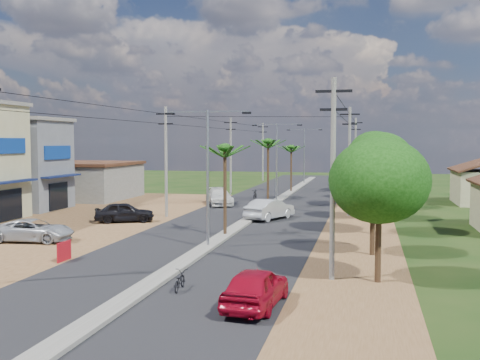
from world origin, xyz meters
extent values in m
plane|color=black|center=(0.00, 0.00, 0.00)|extent=(160.00, 160.00, 0.00)
cube|color=black|center=(0.00, 15.00, 0.02)|extent=(12.00, 110.00, 0.04)
cube|color=#605E56|center=(0.00, 18.00, 0.09)|extent=(1.00, 90.00, 0.18)
cube|color=brown|center=(-15.00, 8.00, 0.02)|extent=(18.00, 46.00, 0.04)
cube|color=brown|center=(8.50, 15.00, 0.01)|extent=(5.00, 90.00, 0.03)
cube|color=#0F1940|center=(-17.60, 7.00, 3.10)|extent=(0.80, 5.40, 0.15)
cube|color=black|center=(-17.95, 7.00, 1.30)|extent=(0.10, 3.00, 2.40)
cube|color=navy|center=(-17.92, 7.00, 5.85)|extent=(0.12, 4.20, 1.20)
cube|color=#54575D|center=(-22.00, 14.00, 4.00)|extent=(8.00, 6.00, 8.00)
cube|color=#605E56|center=(-22.00, 14.00, 8.15)|extent=(8.40, 6.40, 0.30)
cube|color=#0F1940|center=(-17.60, 14.00, 3.10)|extent=(0.80, 5.40, 0.15)
cube|color=black|center=(-17.95, 14.00, 1.30)|extent=(0.10, 3.00, 2.40)
cube|color=navy|center=(-17.92, 14.00, 5.20)|extent=(0.12, 4.20, 1.20)
cube|color=#605E56|center=(-21.00, 24.00, 1.80)|extent=(10.00, 10.00, 3.60)
cube|color=black|center=(-21.00, 24.00, 3.80)|extent=(10.40, 10.40, 0.30)
cylinder|color=black|center=(9.50, -6.00, 2.10)|extent=(0.28, 0.28, 4.20)
ellipsoid|color=black|center=(9.50, -6.00, 4.50)|extent=(4.40, 4.40, 3.74)
cylinder|color=black|center=(9.30, 0.00, 1.92)|extent=(0.28, 0.28, 3.85)
ellipsoid|color=black|center=(9.30, 0.00, 4.12)|extent=(4.00, 4.00, 3.40)
cylinder|color=black|center=(9.70, 7.00, 2.27)|extent=(0.28, 0.28, 4.55)
ellipsoid|color=black|center=(9.70, 7.00, 4.88)|extent=(4.60, 4.60, 3.91)
cylinder|color=black|center=(9.40, 14.00, 2.03)|extent=(0.28, 0.28, 4.06)
ellipsoid|color=black|center=(9.40, 14.00, 4.35)|extent=(4.20, 4.20, 3.57)
cylinder|color=black|center=(9.60, 22.00, 2.38)|extent=(0.28, 0.28, 4.76)
ellipsoid|color=black|center=(9.60, 22.00, 5.10)|extent=(4.80, 4.80, 4.08)
cylinder|color=black|center=(9.20, 30.00, 1.82)|extent=(0.28, 0.28, 3.64)
ellipsoid|color=black|center=(9.20, 30.00, 3.90)|extent=(3.80, 3.80, 3.23)
cylinder|color=black|center=(9.80, 38.00, 2.45)|extent=(0.28, 0.28, 4.90)
ellipsoid|color=black|center=(9.80, 38.00, 5.25)|extent=(5.00, 5.00, 4.25)
cylinder|color=black|center=(9.50, 46.00, 2.17)|extent=(0.28, 0.28, 4.34)
ellipsoid|color=black|center=(9.50, 46.00, 4.65)|extent=(4.40, 4.40, 3.74)
cylinder|color=black|center=(0.00, 4.00, 2.90)|extent=(0.22, 0.22, 5.80)
cylinder|color=black|center=(0.00, 20.00, 3.10)|extent=(0.22, 0.22, 6.20)
cylinder|color=black|center=(0.00, 36.00, 2.75)|extent=(0.22, 0.22, 5.50)
cylinder|color=gray|center=(0.00, 0.00, 4.00)|extent=(0.16, 0.16, 8.00)
cube|color=gray|center=(1.20, 0.00, 7.90)|extent=(2.40, 0.08, 0.08)
cube|color=gray|center=(-1.20, 0.00, 7.90)|extent=(2.40, 0.08, 0.08)
cube|color=black|center=(2.30, 0.00, 7.80)|extent=(0.50, 0.18, 0.12)
cube|color=black|center=(-2.30, 0.00, 7.80)|extent=(0.50, 0.18, 0.12)
cylinder|color=gray|center=(0.00, 25.00, 4.00)|extent=(0.16, 0.16, 8.00)
cube|color=gray|center=(1.20, 25.00, 7.90)|extent=(2.40, 0.08, 0.08)
cube|color=gray|center=(-1.20, 25.00, 7.90)|extent=(2.40, 0.08, 0.08)
cube|color=black|center=(2.30, 25.00, 7.80)|extent=(0.50, 0.18, 0.12)
cube|color=black|center=(-2.30, 25.00, 7.80)|extent=(0.50, 0.18, 0.12)
cylinder|color=gray|center=(0.00, 50.00, 4.00)|extent=(0.16, 0.16, 8.00)
cube|color=gray|center=(1.20, 50.00, 7.90)|extent=(2.40, 0.08, 0.08)
cube|color=gray|center=(-1.20, 50.00, 7.90)|extent=(2.40, 0.08, 0.08)
cube|color=black|center=(2.30, 50.00, 7.80)|extent=(0.50, 0.18, 0.12)
cube|color=black|center=(-2.30, 50.00, 7.80)|extent=(0.50, 0.18, 0.12)
cylinder|color=#605E56|center=(-7.00, 12.00, 4.50)|extent=(0.24, 0.24, 9.00)
cube|color=black|center=(-7.00, 12.00, 8.40)|extent=(1.60, 0.12, 0.12)
cube|color=black|center=(-7.00, 12.00, 7.60)|extent=(1.20, 0.12, 0.12)
cylinder|color=#605E56|center=(-7.00, 34.00, 4.50)|extent=(0.24, 0.24, 9.00)
cube|color=black|center=(-7.00, 34.00, 8.40)|extent=(1.60, 0.12, 0.12)
cube|color=black|center=(-7.00, 34.00, 7.60)|extent=(1.20, 0.12, 0.12)
cylinder|color=#605E56|center=(-7.00, 55.00, 4.50)|extent=(0.24, 0.24, 9.00)
cube|color=black|center=(-7.00, 55.00, 8.40)|extent=(1.60, 0.12, 0.12)
cube|color=black|center=(-7.00, 55.00, 7.60)|extent=(1.20, 0.12, 0.12)
cylinder|color=#605E56|center=(7.50, -6.00, 4.50)|extent=(0.24, 0.24, 9.00)
cube|color=black|center=(7.50, -6.00, 8.40)|extent=(1.60, 0.12, 0.12)
cube|color=black|center=(7.50, -6.00, 7.60)|extent=(1.20, 0.12, 0.12)
cylinder|color=#605E56|center=(7.50, 16.00, 4.50)|extent=(0.24, 0.24, 9.00)
cube|color=black|center=(7.50, 16.00, 8.40)|extent=(1.60, 0.12, 0.12)
cube|color=black|center=(7.50, 16.00, 7.60)|extent=(1.20, 0.12, 0.12)
cylinder|color=#605E56|center=(7.50, 38.00, 4.50)|extent=(0.24, 0.24, 9.00)
cube|color=black|center=(7.50, 38.00, 8.40)|extent=(1.60, 0.12, 0.12)
cube|color=black|center=(7.50, 38.00, 7.60)|extent=(1.20, 0.12, 0.12)
imported|color=maroon|center=(5.00, -10.86, 0.75)|extent=(2.13, 4.53, 1.50)
imported|color=#A0A3A8|center=(1.50, 12.33, 0.81)|extent=(3.52, 5.21, 1.62)
imported|color=#B3B3AF|center=(-5.00, 21.20, 0.78)|extent=(4.17, 5.82, 1.56)
imported|color=#A0A3A8|center=(-11.06, -0.50, 0.69)|extent=(5.17, 2.81, 1.38)
imported|color=black|center=(-9.09, 8.47, 0.76)|extent=(4.81, 3.44, 1.52)
imported|color=black|center=(1.45, -9.26, 0.40)|extent=(0.67, 1.57, 0.81)
imported|color=black|center=(-5.00, 17.80, 0.40)|extent=(0.61, 1.55, 0.80)
imported|color=black|center=(-2.45, 26.14, 0.55)|extent=(0.56, 1.84, 1.10)
cube|color=maroon|center=(-6.23, -5.17, 0.52)|extent=(0.10, 1.25, 1.04)
cylinder|color=black|center=(-6.23, -5.75, 0.26)|extent=(0.04, 0.04, 0.52)
cylinder|color=black|center=(-6.23, -4.60, 0.26)|extent=(0.04, 0.04, 0.52)
camera|label=1|loc=(9.01, -31.03, 6.23)|focal=42.00mm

